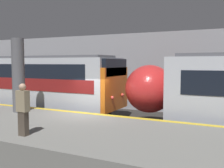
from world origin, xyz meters
TOP-DOWN VIEW (x-y plane):
  - ground_plane at (0.00, 0.00)m, footprint 120.00×120.00m
  - platform at (0.00, -2.48)m, footprint 40.00×4.97m
  - station_rear_barrier at (0.00, 6.69)m, footprint 50.00×0.15m
  - support_pillar_near at (-3.05, -1.21)m, footprint 0.59×0.59m
  - train_boxy at (-8.11, 2.23)m, footprint 17.32×2.90m
  - person_waiting at (0.21, -4.22)m, footprint 0.38×0.24m

SIDE VIEW (x-z plane):
  - ground_plane at x=0.00m, z-range 0.00..0.00m
  - platform at x=0.00m, z-range 0.00..0.97m
  - person_waiting at x=0.21m, z-range 1.01..2.70m
  - train_boxy at x=-8.11m, z-range 0.06..3.77m
  - station_rear_barrier at x=0.00m, z-range 0.00..5.33m
  - support_pillar_near at x=-3.05m, z-range 0.97..4.45m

